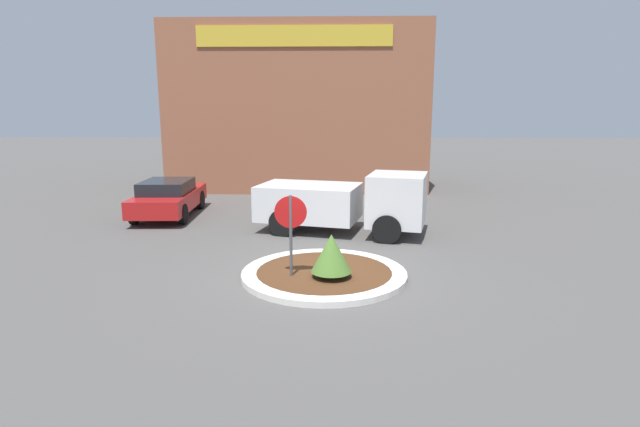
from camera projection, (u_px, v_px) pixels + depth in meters
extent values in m
plane|color=#514F4C|center=(324.00, 277.00, 11.86)|extent=(120.00, 120.00, 0.00)
cylinder|color=silver|center=(324.00, 274.00, 11.85)|extent=(3.92, 3.92, 0.14)
cylinder|color=#4C2D19|center=(324.00, 274.00, 11.85)|extent=(3.21, 3.21, 0.14)
cylinder|color=#4C4C51|center=(291.00, 239.00, 11.33)|extent=(0.07, 0.07, 2.02)
cylinder|color=#B71414|center=(291.00, 212.00, 11.20)|extent=(0.73, 0.03, 0.73)
cylinder|color=brown|center=(331.00, 274.00, 11.38)|extent=(0.08, 0.08, 0.13)
cone|color=#4C752D|center=(331.00, 253.00, 11.28)|extent=(0.93, 0.93, 0.87)
cube|color=silver|center=(397.00, 199.00, 15.45)|extent=(2.12, 2.33, 1.57)
cube|color=silver|center=(309.00, 202.00, 16.24)|extent=(3.58, 2.79, 1.13)
cube|color=black|center=(417.00, 191.00, 15.24)|extent=(0.47, 1.73, 0.55)
cylinder|color=black|center=(395.00, 216.00, 16.55)|extent=(0.89, 0.43, 0.86)
cylinder|color=black|center=(387.00, 229.00, 14.74)|extent=(0.89, 0.43, 0.86)
cylinder|color=black|center=(301.00, 211.00, 17.40)|extent=(0.89, 0.43, 0.86)
cylinder|color=black|center=(283.00, 223.00, 15.59)|extent=(0.89, 0.43, 0.86)
cube|color=#93563D|center=(299.00, 109.00, 25.40)|extent=(12.34, 6.00, 7.87)
cube|color=gold|center=(294.00, 36.00, 21.80)|extent=(8.64, 0.08, 0.90)
cube|color=#B21919|center=(169.00, 200.00, 18.53)|extent=(2.03, 4.55, 0.61)
cube|color=black|center=(167.00, 187.00, 18.20)|extent=(1.71, 2.22, 0.45)
cylinder|color=black|center=(158.00, 200.00, 19.93)|extent=(0.23, 0.72, 0.71)
cylinder|color=black|center=(201.00, 200.00, 19.96)|extent=(0.23, 0.72, 0.71)
cylinder|color=black|center=(134.00, 214.00, 17.21)|extent=(0.23, 0.72, 0.71)
cylinder|color=black|center=(183.00, 214.00, 17.24)|extent=(0.23, 0.72, 0.71)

